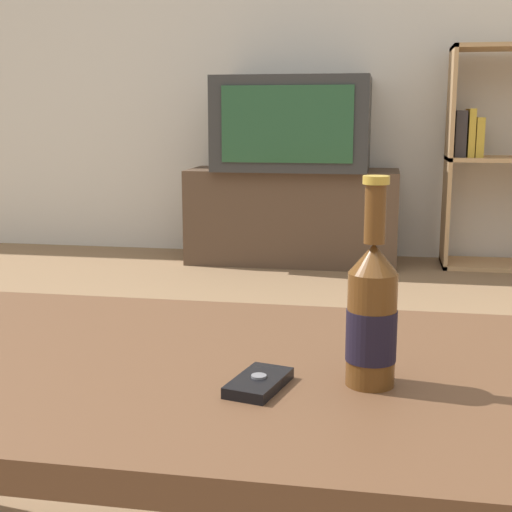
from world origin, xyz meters
name	(u,v)px	position (x,y,z in m)	size (l,w,h in m)	color
back_wall	(338,11)	(0.00, 3.02, 1.30)	(8.00, 0.05, 2.60)	beige
coffee_table	(184,400)	(0.00, 0.00, 0.37)	(1.31, 0.63, 0.43)	brown
tv_stand	(293,216)	(-0.20, 2.75, 0.24)	(1.08, 0.40, 0.49)	#4C3828
television	(293,124)	(-0.20, 2.75, 0.72)	(0.77, 0.52, 0.47)	#2D2D2D
bookshelf	(497,154)	(0.82, 2.81, 0.57)	(0.56, 0.30, 1.09)	tan
beer_bottle	(372,314)	(0.26, -0.05, 0.52)	(0.06, 0.06, 0.26)	#563314
cell_phone	(259,383)	(0.12, -0.08, 0.43)	(0.08, 0.11, 0.02)	black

